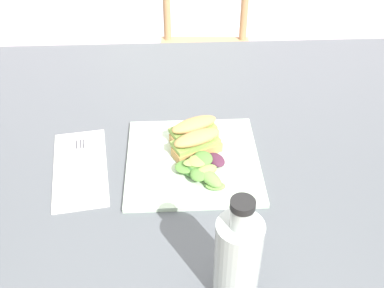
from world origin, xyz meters
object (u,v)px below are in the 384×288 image
(plate_lunch, at_px, (193,161))
(bottle_cold_brew, at_px, (237,262))
(dining_table, at_px, (219,176))
(chair_wooden_far, at_px, (205,54))
(sandwich_half_front, at_px, (197,143))
(fork_on_napkin, at_px, (80,161))
(sandwich_half_back, at_px, (194,130))

(plate_lunch, xyz_separation_m, bottle_cold_brew, (0.05, -0.33, 0.07))
(dining_table, xyz_separation_m, chair_wooden_far, (0.04, 0.98, -0.19))
(dining_table, height_order, sandwich_half_front, sandwich_half_front)
(chair_wooden_far, bearing_deg, fork_on_napkin, -108.70)
(chair_wooden_far, bearing_deg, sandwich_half_back, -95.75)
(chair_wooden_far, height_order, sandwich_half_back, chair_wooden_far)
(plate_lunch, bearing_deg, fork_on_napkin, 178.05)
(sandwich_half_front, distance_m, bottle_cold_brew, 0.35)
(sandwich_half_back, bearing_deg, bottle_cold_brew, -83.13)
(chair_wooden_far, xyz_separation_m, sandwich_half_front, (-0.09, -1.03, 0.33))
(plate_lunch, bearing_deg, sandwich_half_front, 64.61)
(sandwich_half_front, bearing_deg, plate_lunch, -115.39)
(bottle_cold_brew, bearing_deg, chair_wooden_far, 87.88)
(bottle_cold_brew, bearing_deg, fork_on_napkin, 131.84)
(chair_wooden_far, bearing_deg, sandwich_half_front, -95.27)
(sandwich_half_back, xyz_separation_m, bottle_cold_brew, (0.05, -0.40, 0.04))
(dining_table, distance_m, sandwich_half_back, 0.16)
(dining_table, relative_size, plate_lunch, 4.89)
(sandwich_half_back, height_order, bottle_cold_brew, bottle_cold_brew)
(sandwich_half_front, bearing_deg, chair_wooden_far, 84.73)
(sandwich_half_front, bearing_deg, fork_on_napkin, -177.39)
(sandwich_half_front, bearing_deg, sandwich_half_back, 94.47)
(chair_wooden_far, distance_m, plate_lunch, 1.09)
(chair_wooden_far, relative_size, fork_on_napkin, 4.68)
(dining_table, bearing_deg, sandwich_half_back, -179.56)
(sandwich_half_back, bearing_deg, dining_table, 0.44)
(dining_table, height_order, sandwich_half_back, sandwich_half_back)
(chair_wooden_far, xyz_separation_m, bottle_cold_brew, (-0.05, -1.37, 0.37))
(dining_table, distance_m, chair_wooden_far, 0.99)
(sandwich_half_back, bearing_deg, plate_lunch, -94.79)
(fork_on_napkin, bearing_deg, chair_wooden_far, 71.30)
(fork_on_napkin, relative_size, bottle_cold_brew, 0.87)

